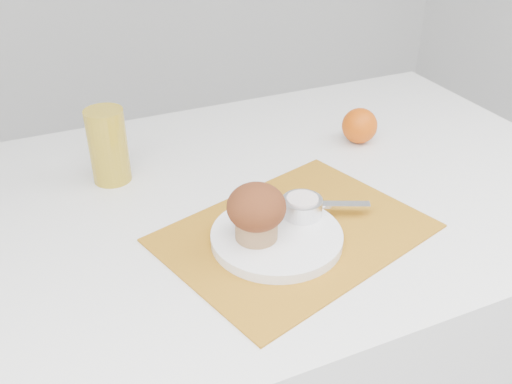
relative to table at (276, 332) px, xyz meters
name	(u,v)px	position (x,y,z in m)	size (l,w,h in m)	color
table	(276,332)	(0.00, 0.00, 0.00)	(1.20, 0.80, 0.75)	white
placemat	(295,233)	(-0.04, -0.14, 0.38)	(0.41, 0.30, 0.00)	#AF7018
plate	(277,237)	(-0.08, -0.15, 0.39)	(0.21, 0.21, 0.02)	white
ramekin	(302,207)	(-0.02, -0.12, 0.41)	(0.07, 0.07, 0.03)	silver
cream	(302,199)	(-0.02, -0.12, 0.42)	(0.05, 0.05, 0.01)	white
raspberry_near	(279,206)	(-0.05, -0.10, 0.40)	(0.02, 0.02, 0.02)	#540214
raspberry_far	(290,212)	(-0.04, -0.13, 0.40)	(0.02, 0.02, 0.02)	#5B0219
butter_knife	(306,205)	(0.00, -0.11, 0.40)	(0.21, 0.02, 0.01)	white
orange	(360,126)	(0.23, 0.10, 0.41)	(0.07, 0.07, 0.07)	#D55107
juice_glass	(108,146)	(-0.28, 0.15, 0.45)	(0.07, 0.07, 0.14)	gold
muffin	(256,211)	(-0.11, -0.15, 0.44)	(0.09, 0.09, 0.09)	tan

